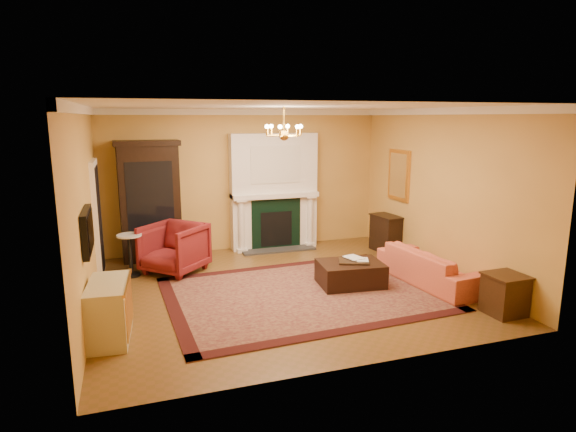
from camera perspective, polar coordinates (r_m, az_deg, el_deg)
name	(u,v)px	position (r m, az deg, el deg)	size (l,w,h in m)	color
floor	(284,289)	(8.23, -0.45, -8.60)	(6.00, 5.50, 0.02)	brown
ceiling	(284,106)	(7.72, -0.48, 12.93)	(6.00, 5.50, 0.02)	white
wall_back	(245,180)	(10.47, -5.13, 4.26)	(6.00, 0.02, 3.00)	gold
wall_front	(361,242)	(5.33, 8.70, -3.02)	(6.00, 0.02, 3.00)	gold
wall_left	(85,212)	(7.49, -22.94, 0.43)	(0.02, 5.50, 3.00)	gold
wall_right	(441,192)	(9.20, 17.69, 2.74)	(0.02, 5.50, 3.00)	gold
fireplace	(274,194)	(10.48, -1.66, 2.63)	(1.90, 0.70, 2.50)	white
crown_molding	(267,111)	(8.63, -2.48, 12.32)	(6.00, 5.50, 0.12)	white
doorway	(98,219)	(9.24, -21.61, -0.37)	(0.08, 1.05, 2.10)	white
tv_panel	(87,231)	(6.93, -22.67, -1.66)	(0.09, 0.95, 0.58)	black
gilt_mirror	(399,175)	(10.31, 13.00, 4.74)	(0.06, 0.76, 1.05)	gold
chandelier	(284,132)	(7.72, -0.48, 9.94)	(0.63, 0.55, 0.53)	gold
oriental_rug	(302,293)	(7.96, 1.66, -9.16)	(4.29, 3.22, 0.02)	#3E0D16
china_cabinet	(150,204)	(9.99, -16.04, 1.43)	(1.14, 0.52, 2.29)	black
wingback_armchair	(174,246)	(9.14, -13.36, -3.46)	(0.98, 0.92, 1.01)	maroon
pedestal_table	(130,252)	(9.14, -18.19, -4.08)	(0.44, 0.44, 0.78)	black
commode	(109,311)	(6.76, -20.43, -10.47)	(0.48, 1.02, 0.76)	#BCB189
coral_sofa	(431,261)	(8.69, 16.60, -5.11)	(2.07, 0.60, 0.81)	#E96B49
end_table	(505,295)	(7.78, 24.29, -8.57)	(0.50, 0.50, 0.58)	#351C0E
console_table	(386,234)	(10.53, 11.53, -2.10)	(0.39, 0.68, 0.76)	black
leather_ottoman	(350,273)	(8.35, 7.41, -6.77)	(1.06, 0.77, 0.40)	black
ottoman_tray	(354,261)	(8.30, 7.78, -5.33)	(0.50, 0.39, 0.03)	black
book_a	(349,251)	(8.26, 7.20, -4.10)	(0.24, 0.03, 0.32)	gray
book_b	(357,253)	(8.26, 8.12, -4.32)	(0.20, 0.02, 0.27)	gray
topiary_left	(239,183)	(10.20, -5.89, 3.96)	(0.17, 0.17, 0.46)	tan
topiary_right	(302,181)	(10.60, 1.68, 4.12)	(0.15, 0.15, 0.40)	tan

